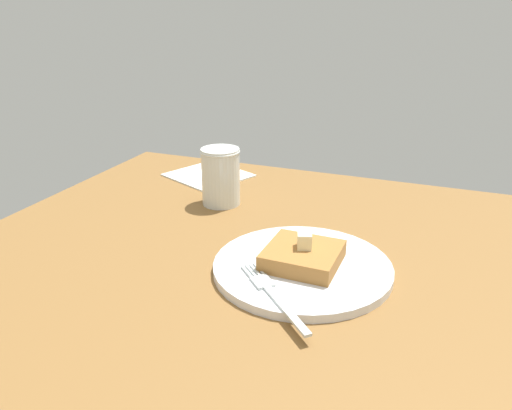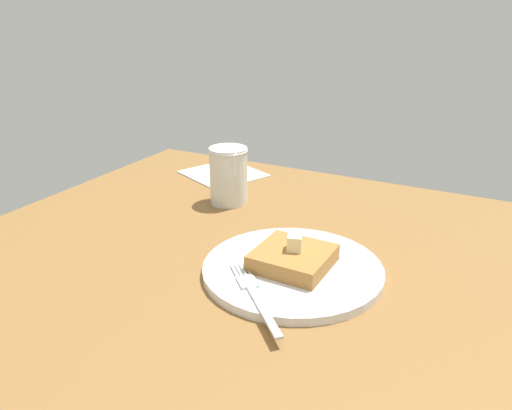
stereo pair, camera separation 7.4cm
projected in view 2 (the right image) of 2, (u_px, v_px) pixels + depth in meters
The scene contains 7 objects.
table_surface at pixel (255, 311), 58.43cm from camera, with size 98.02×98.02×2.14cm, color brown.
plate at pixel (293, 269), 64.25cm from camera, with size 23.21×23.21×1.13cm.
toast_slice_center at pixel (293, 258), 63.65cm from camera, with size 9.27×9.06×2.21cm, color #A66E34.
butter_pat_primary at pixel (295, 243), 63.01cm from camera, with size 2.02×1.81×2.02cm, color #F4E7AF.
fork at pixel (253, 292), 57.91cm from camera, with size 12.29×12.36×0.36cm.
syrup_jar at pixel (229, 178), 85.84cm from camera, with size 6.78×6.78×9.83cm.
napkin at pixel (223, 174), 101.43cm from camera, with size 14.03×13.44×0.30cm, color white.
Camera 2 is at (23.00, -43.72, 34.68)cm, focal length 35.00 mm.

